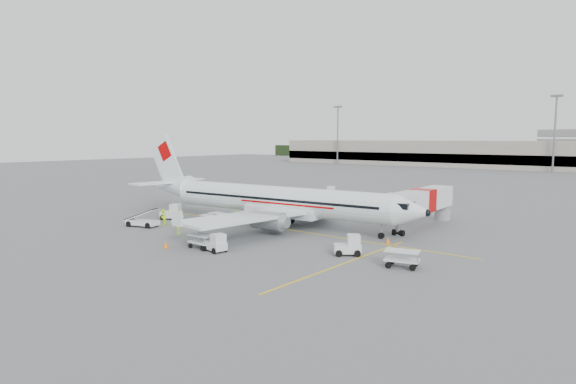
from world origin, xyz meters
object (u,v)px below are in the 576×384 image
(aircraft, at_px, (278,181))
(jet_bridge, at_px, (422,208))
(belt_loader, at_px, (142,215))
(tug_mid, at_px, (215,242))
(tug_fore, at_px, (348,245))
(tug_aft, at_px, (171,212))

(aircraft, relative_size, jet_bridge, 2.26)
(belt_loader, relative_size, tug_mid, 2.33)
(belt_loader, bearing_deg, tug_mid, -27.43)
(jet_bridge, height_order, tug_fore, jet_bridge)
(jet_bridge, bearing_deg, aircraft, -143.98)
(aircraft, bearing_deg, tug_aft, -165.36)
(jet_bridge, bearing_deg, tug_fore, -89.00)
(tug_mid, bearing_deg, jet_bridge, 76.73)
(belt_loader, xyz_separation_m, tug_mid, (15.19, -2.92, -0.51))
(jet_bridge, xyz_separation_m, tug_fore, (0.51, -16.11, -1.25))
(jet_bridge, xyz_separation_m, tug_mid, (-9.09, -22.28, -1.32))
(tug_aft, bearing_deg, jet_bridge, -3.66)
(aircraft, xyz_separation_m, tug_fore, (13.30, -6.53, -4.18))
(tug_fore, height_order, tug_aft, tug_aft)
(tug_mid, xyz_separation_m, tug_aft, (-16.71, 7.97, 0.13))
(aircraft, relative_size, tug_aft, 15.03)
(aircraft, bearing_deg, belt_loader, -144.96)
(tug_fore, height_order, tug_mid, tug_fore)
(aircraft, relative_size, tug_mid, 17.54)
(belt_loader, relative_size, tug_fore, 2.16)
(tug_mid, bearing_deg, aircraft, 115.17)
(tug_mid, height_order, tug_aft, tug_aft)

